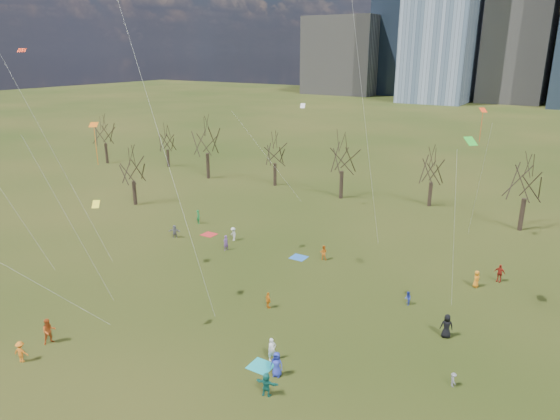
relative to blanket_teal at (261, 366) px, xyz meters
The scene contains 23 objects.
ground 5.82m from the blanket_teal, behind, with size 500.00×500.00×0.00m, color black.
downtown_skyline 214.19m from the blanket_teal, 92.25° to the left, with size 212.50×78.00×118.00m.
bare_tree_row 37.99m from the blanket_teal, 99.07° to the left, with size 113.04×29.80×9.50m.
blanket_teal is the anchor object (origin of this frame).
blanket_navy 18.99m from the blanket_teal, 112.08° to the left, with size 1.60×1.50×0.03m, color blue.
blanket_crimson 26.43m from the blanket_teal, 137.26° to the left, with size 1.60×1.50×0.03m, color red.
person_0 1.71m from the blanket_teal, 11.43° to the right, with size 0.86×0.56×1.76m, color #2836AD.
person_1 1.35m from the blanket_teal, 77.56° to the left, with size 0.61×0.40×1.68m, color white.
person_2 15.88m from the blanket_teal, 158.51° to the right, with size 0.96×0.75×1.98m, color #B84E1A.
person_3 12.56m from the blanket_teal, 22.27° to the left, with size 0.64×0.37×0.99m, color slate.
person_4 8.13m from the blanket_teal, 119.70° to the left, with size 0.83×0.35×1.42m, color orange.
person_5 3.12m from the blanket_teal, 49.52° to the right, with size 1.48×0.47×1.60m, color #176A5E.
person_6 14.23m from the blanket_teal, 46.73° to the left, with size 0.92×0.60×1.89m, color black.
person_7 21.25m from the blanket_teal, 134.22° to the left, with size 0.62×0.41×1.70m, color #734B96.
person_8 14.88m from the blanket_teal, 67.53° to the left, with size 0.58×0.45×1.19m, color #293BB3.
person_9 23.96m from the blanket_teal, 131.48° to the left, with size 1.01×0.58×1.57m, color beige.
person_10 25.33m from the blanket_teal, 63.09° to the left, with size 1.01×0.42×1.72m, color #A02316.
person_11 26.80m from the blanket_teal, 145.64° to the left, with size 1.39×0.44×1.50m, color #5A595E.
person_12 22.56m from the blanket_teal, 64.00° to the left, with size 0.78×0.51×1.60m, color orange.
person_13 30.80m from the blanket_teal, 138.56° to the left, with size 0.64×0.42×1.74m, color #1C7E38.
person_14 19.14m from the blanket_teal, 104.40° to the left, with size 0.75×0.58×1.54m, color orange.
person_15 16.56m from the blanket_teal, 150.04° to the right, with size 1.01×0.58×1.56m, color orange.
kites_airborne 19.16m from the blanket_teal, 102.22° to the left, with size 51.63×42.89×34.12m.
Camera 1 is at (22.29, -23.79, 20.53)m, focal length 32.00 mm.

